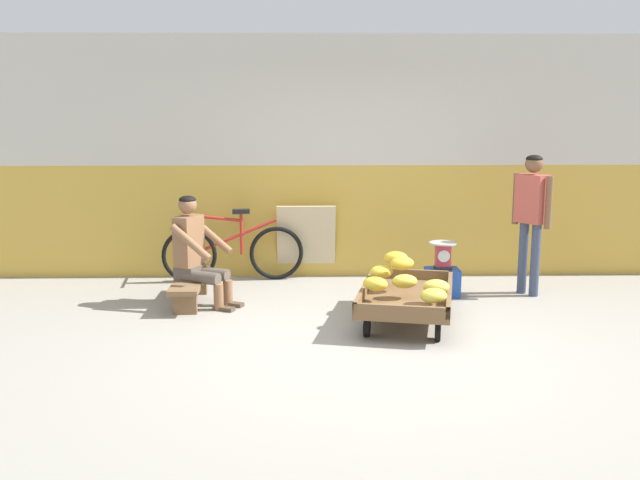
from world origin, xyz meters
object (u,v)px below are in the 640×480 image
weighing_scale (443,255)px  customer_adult (532,209)px  banana_cart (407,298)px  sign_board (306,241)px  plastic_crate (442,282)px  low_bench (190,285)px  vendor_seated (196,251)px  bicycle_near_left (233,252)px

weighing_scale → customer_adult: bearing=1.9°
banana_cart → sign_board: size_ratio=1.79×
plastic_crate → low_bench: bearing=-174.5°
low_bench → plastic_crate: 2.71m
weighing_scale → customer_adult: (0.95, 0.03, 0.50)m
vendor_seated → bicycle_near_left: 1.08m
vendor_seated → sign_board: vendor_seated is taller
banana_cart → sign_board: sign_board is taller
bicycle_near_left → low_bench: bearing=-109.7°
bicycle_near_left → customer_adult: (3.29, -0.69, 0.60)m
weighing_scale → sign_board: 1.74m
customer_adult → low_bench: bearing=-175.4°
banana_cart → vendor_seated: bearing=162.0°
vendor_seated → low_bench: bearing=154.6°
customer_adult → weighing_scale: bearing=-178.1°
weighing_scale → low_bench: bearing=-174.5°
customer_adult → sign_board: bearing=160.1°
plastic_crate → bicycle_near_left: size_ratio=0.22×
banana_cart → vendor_seated: size_ratio=1.39×
bicycle_near_left → customer_adult: customer_adult is taller
vendor_seated → bicycle_near_left: (0.27, 1.02, -0.21)m
customer_adult → plastic_crate: bearing=-178.2°
low_bench → bicycle_near_left: bearing=70.3°
plastic_crate → bicycle_near_left: bearing=162.8°
plastic_crate → weighing_scale: size_ratio=1.20×
low_bench → sign_board: (1.22, 1.17, 0.24)m
sign_board → bicycle_near_left: bearing=-167.9°
bicycle_near_left → sign_board: bearing=12.1°
vendor_seated → weighing_scale: bearing=6.5°
vendor_seated → bicycle_near_left: bearing=75.0°
plastic_crate → weighing_scale: 0.30m
banana_cart → plastic_crate: (0.53, 0.98, -0.09)m
vendor_seated → customer_adult: customer_adult is taller
bicycle_near_left → customer_adult: 3.42m
banana_cart → plastic_crate: bearing=61.7°
weighing_scale → bicycle_near_left: 2.45m
low_bench → plastic_crate: (2.70, 0.26, -0.05)m
vendor_seated → plastic_crate: vendor_seated is taller
banana_cart → customer_adult: customer_adult is taller
low_bench → sign_board: sign_board is taller
vendor_seated → sign_board: size_ratio=1.29×
bicycle_near_left → customer_adult: bearing=-11.9°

